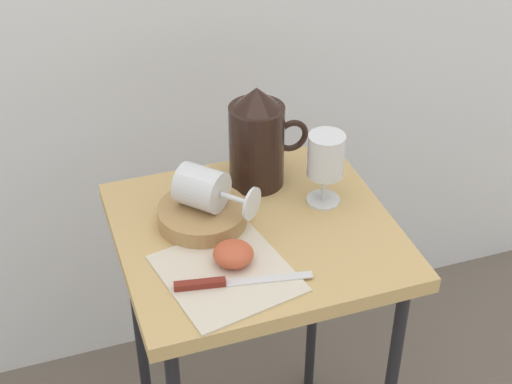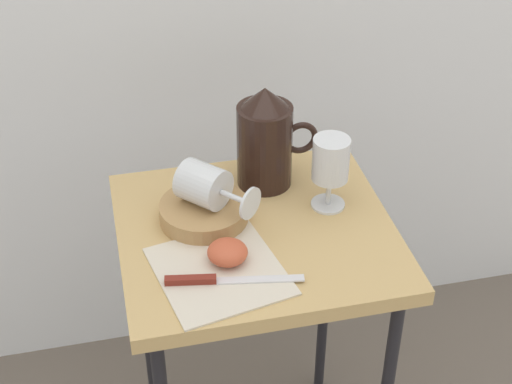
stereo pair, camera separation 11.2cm
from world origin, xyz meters
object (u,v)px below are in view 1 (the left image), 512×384
object	(u,v)px
pitcher	(257,145)
apple_half_right	(233,254)
basket_tray	(203,215)
knife	(223,282)
apple_half_left	(234,254)
wine_glass_tipped_near	(204,188)
table	(256,262)
wine_glass_upright	(326,159)

from	to	relation	value
pitcher	apple_half_right	world-z (taller)	pitcher
basket_tray	knife	xyz separation A→B (m)	(-0.01, -0.17, -0.01)
apple_half_left	knife	bearing A→B (deg)	-125.72
apple_half_right	basket_tray	bearing A→B (deg)	97.96
pitcher	wine_glass_tipped_near	world-z (taller)	pitcher
basket_tray	knife	bearing A→B (deg)	-94.69
table	pitcher	distance (m)	0.22
pitcher	apple_half_right	size ratio (longest dim) A/B	3.08
table	wine_glass_upright	world-z (taller)	wine_glass_upright
table	wine_glass_tipped_near	distance (m)	0.18
wine_glass_tipped_near	apple_half_right	distance (m)	0.14
wine_glass_tipped_near	knife	world-z (taller)	wine_glass_tipped_near
table	pitcher	bearing A→B (deg)	70.34
table	knife	bearing A→B (deg)	-128.05
table	knife	xyz separation A→B (m)	(-0.10, -0.13, 0.09)
wine_glass_upright	apple_half_right	world-z (taller)	wine_glass_upright
basket_tray	apple_half_right	world-z (taller)	apple_half_right
wine_glass_upright	apple_half_left	world-z (taller)	wine_glass_upright
wine_glass_tipped_near	pitcher	bearing A→B (deg)	34.41
basket_tray	knife	world-z (taller)	basket_tray
basket_tray	wine_glass_upright	world-z (taller)	wine_glass_upright
table	wine_glass_tipped_near	size ratio (longest dim) A/B	4.62
apple_half_left	apple_half_right	bearing A→B (deg)	153.28
apple_half_right	knife	size ratio (longest dim) A/B	0.29
wine_glass_upright	knife	bearing A→B (deg)	-146.10
apple_half_left	apple_half_right	xyz separation A→B (m)	(-0.00, 0.00, 0.00)
apple_half_left	apple_half_right	world-z (taller)	same
table	apple_half_left	bearing A→B (deg)	-129.33
pitcher	knife	xyz separation A→B (m)	(-0.15, -0.27, -0.08)
pitcher	knife	size ratio (longest dim) A/B	0.90
basket_tray	apple_half_right	xyz separation A→B (m)	(0.02, -0.13, 0.00)
wine_glass_tipped_near	apple_half_right	bearing A→B (deg)	-84.54
pitcher	wine_glass_tipped_near	xyz separation A→B (m)	(-0.13, -0.09, -0.01)
basket_tray	wine_glass_tipped_near	world-z (taller)	wine_glass_tipped_near
pitcher	wine_glass_upright	world-z (taller)	pitcher
wine_glass_upright	wine_glass_tipped_near	size ratio (longest dim) A/B	0.95
pitcher	knife	bearing A→B (deg)	-119.34
table	wine_glass_tipped_near	bearing A→B (deg)	148.83
pitcher	knife	world-z (taller)	pitcher
apple_half_left	knife	world-z (taller)	apple_half_left
apple_half_left	knife	size ratio (longest dim) A/B	0.29
pitcher	wine_glass_upright	size ratio (longest dim) A/B	1.43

